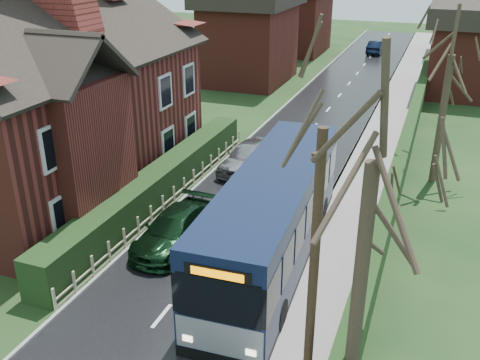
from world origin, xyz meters
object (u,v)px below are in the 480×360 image
at_px(car_silver, 248,156).
at_px(bus_stop_sign, 256,303).
at_px(bus, 273,218).
at_px(brick_house, 53,97).
at_px(car_green, 174,229).
at_px(telegraph_pole, 314,264).

height_order(car_silver, bus_stop_sign, bus_stop_sign).
distance_m(bus, bus_stop_sign, 4.80).
relative_size(brick_house, bus, 1.28).
xyz_separation_m(car_green, telegraph_pole, (6.40, -4.85, 2.85)).
bearing_deg(telegraph_pole, bus, 127.55).
xyz_separation_m(bus, telegraph_pole, (2.60, -5.13, 1.80)).
bearing_deg(brick_house, car_green, -21.24).
xyz_separation_m(bus_stop_sign, telegraph_pole, (1.60, -0.44, 1.85)).
relative_size(bus, car_green, 2.54).
bearing_deg(brick_house, bus_stop_sign, -31.04).
relative_size(brick_house, car_green, 3.24).
distance_m(car_green, telegraph_pole, 8.52).
bearing_deg(car_silver, telegraph_pole, -56.71).
height_order(car_silver, telegraph_pole, telegraph_pole).
distance_m(bus, car_silver, 8.53).
distance_m(brick_house, telegraph_pole, 15.56).
bearing_deg(car_green, bus_stop_sign, -40.93).
bearing_deg(bus, car_green, -178.59).
height_order(brick_house, bus, brick_house).
relative_size(car_silver, telegraph_pole, 0.62).
bearing_deg(bus_stop_sign, car_green, 142.73).
relative_size(brick_house, bus_stop_sign, 5.81).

